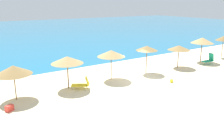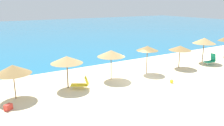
% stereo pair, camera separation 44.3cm
% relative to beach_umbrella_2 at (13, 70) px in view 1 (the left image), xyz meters
% --- Properties ---
extents(ground_plane, '(160.00, 160.00, 0.00)m').
position_rel_beach_umbrella_2_xyz_m(ground_plane, '(10.44, -1.45, -2.24)').
color(ground_plane, beige).
extents(sea_water, '(160.00, 74.61, 0.01)m').
position_rel_beach_umbrella_2_xyz_m(sea_water, '(10.44, 42.56, -2.24)').
color(sea_water, '#1E6B93').
rests_on(sea_water, ground_plane).
extents(beach_umbrella_2, '(2.58, 2.58, 2.57)m').
position_rel_beach_umbrella_2_xyz_m(beach_umbrella_2, '(0.00, 0.00, 0.00)').
color(beach_umbrella_2, brown).
rests_on(beach_umbrella_2, ground_plane).
extents(beach_umbrella_3, '(2.59, 2.59, 2.71)m').
position_rel_beach_umbrella_2_xyz_m(beach_umbrella_3, '(4.08, 0.06, 0.17)').
color(beach_umbrella_3, brown).
rests_on(beach_umbrella_3, ground_plane).
extents(beach_umbrella_4, '(2.50, 2.50, 2.74)m').
position_rel_beach_umbrella_2_xyz_m(beach_umbrella_4, '(8.27, 0.08, 0.20)').
color(beach_umbrella_4, brown).
rests_on(beach_umbrella_4, ground_plane).
extents(beach_umbrella_5, '(2.12, 2.12, 2.78)m').
position_rel_beach_umbrella_2_xyz_m(beach_umbrella_5, '(12.25, -0.16, 0.30)').
color(beach_umbrella_5, brown).
rests_on(beach_umbrella_5, ground_plane).
extents(beach_umbrella_6, '(2.37, 2.37, 2.43)m').
position_rel_beach_umbrella_2_xyz_m(beach_umbrella_6, '(16.56, -0.42, -0.07)').
color(beach_umbrella_6, brown).
rests_on(beach_umbrella_6, ground_plane).
extents(beach_umbrella_7, '(2.59, 2.59, 2.93)m').
position_rel_beach_umbrella_2_xyz_m(beach_umbrella_7, '(20.66, -0.26, 0.35)').
color(beach_umbrella_7, brown).
rests_on(beach_umbrella_7, ground_plane).
extents(beach_umbrella_8, '(1.91, 1.91, 2.81)m').
position_rel_beach_umbrella_2_xyz_m(beach_umbrella_8, '(24.77, -0.35, 0.27)').
color(beach_umbrella_8, brown).
rests_on(beach_umbrella_8, ground_plane).
extents(lounge_chair_0, '(1.56, 1.29, 1.03)m').
position_rel_beach_umbrella_2_xyz_m(lounge_chair_0, '(4.99, -0.62, -1.82)').
color(lounge_chair_0, yellow).
rests_on(lounge_chair_0, ground_plane).
extents(lounge_chair_1, '(1.38, 0.69, 1.25)m').
position_rel_beach_umbrella_2_xyz_m(lounge_chair_1, '(20.65, -1.37, -1.72)').
color(lounge_chair_1, '#199972').
rests_on(lounge_chair_1, ground_plane).
extents(beach_ball, '(0.33, 0.33, 0.33)m').
position_rel_beach_umbrella_2_xyz_m(beach_ball, '(12.27, -3.55, -2.08)').
color(beach_ball, yellow).
rests_on(beach_ball, ground_plane).
extents(cooler_box, '(0.58, 0.54, 0.40)m').
position_rel_beach_umbrella_2_xyz_m(cooler_box, '(-0.75, -1.72, -2.04)').
color(cooler_box, red).
rests_on(cooler_box, ground_plane).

